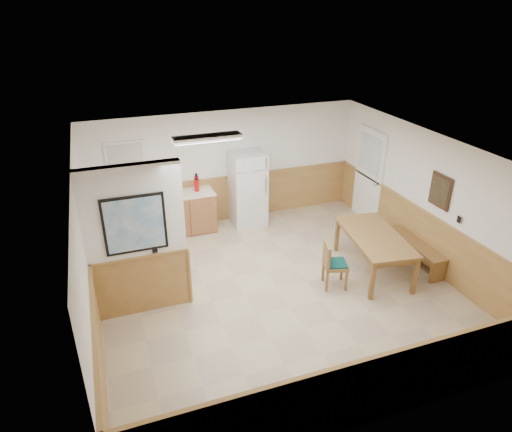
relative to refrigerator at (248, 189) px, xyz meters
name	(u,v)px	position (x,y,z in m)	size (l,w,h in m)	color
ground	(276,288)	(-0.38, -2.63, -0.82)	(6.00, 6.00, 0.00)	tan
ceiling	(279,152)	(-0.38, -2.63, 1.68)	(6.00, 6.00, 0.02)	silver
back_wall	(226,167)	(-0.38, 0.37, 0.43)	(6.00, 0.02, 2.50)	white
right_wall	(428,200)	(2.62, -2.63, 0.43)	(0.02, 6.00, 2.50)	white
left_wall	(85,257)	(-3.38, -2.63, 0.43)	(0.02, 6.00, 2.50)	white
wainscot_back	(227,198)	(-0.38, 0.35, -0.32)	(6.00, 0.04, 1.00)	#B68749
wainscot_right	(421,236)	(2.60, -2.63, -0.32)	(0.04, 6.00, 1.00)	#B68749
wainscot_left	(95,299)	(-3.36, -2.63, -0.32)	(0.04, 6.00, 1.00)	#B68749
partition_wall	(137,243)	(-2.63, -2.43, 0.41)	(1.50, 0.20, 2.50)	white
kitchen_counter	(177,213)	(-1.58, 0.05, -0.36)	(2.20, 0.61, 1.00)	#946034
exterior_door	(369,176)	(2.59, -0.73, 0.23)	(0.07, 1.02, 2.15)	white
kitchen_window	(126,165)	(-2.48, 0.35, 0.73)	(0.80, 0.04, 1.00)	white
wall_painting	(440,191)	(2.59, -2.93, 0.73)	(0.04, 0.50, 0.60)	#382216
fluorescent_fixture	(207,138)	(-1.18, -1.33, 1.62)	(1.20, 0.30, 0.09)	white
refrigerator	(248,189)	(0.00, 0.00, 0.00)	(0.73, 0.72, 1.64)	white
dining_table	(375,240)	(1.52, -2.70, -0.16)	(1.15, 1.90, 0.75)	olive
dining_bench	(415,248)	(2.42, -2.75, -0.48)	(0.34, 1.45, 0.45)	olive
dining_chair	(331,262)	(0.54, -2.88, -0.33)	(0.63, 0.50, 0.85)	olive
fire_extinguisher	(197,183)	(-1.11, 0.06, 0.25)	(0.11, 0.11, 0.40)	red
soap_bottle	(129,195)	(-2.52, 0.07, 0.19)	(0.07, 0.07, 0.22)	#18883B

